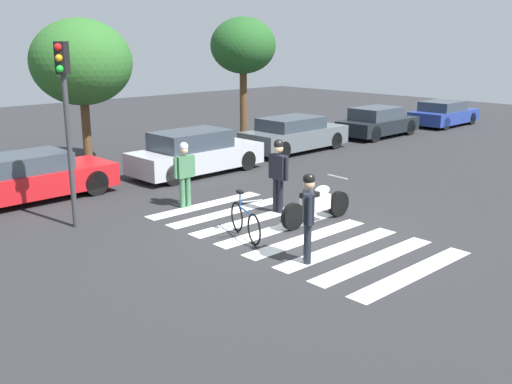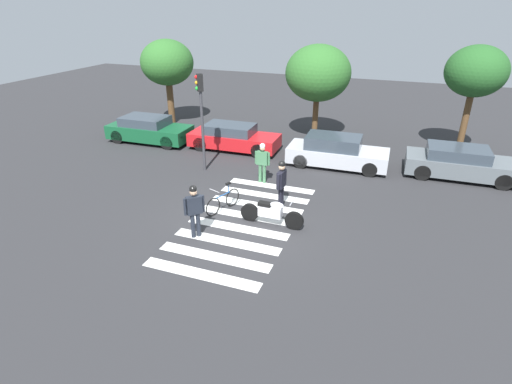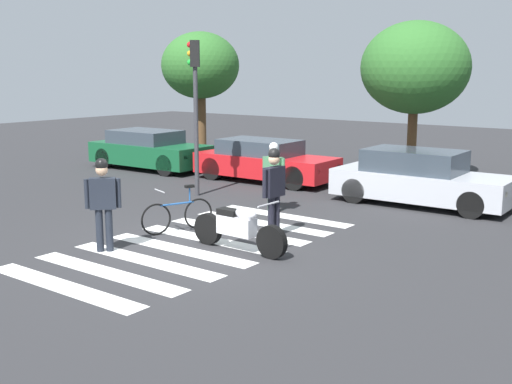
{
  "view_description": "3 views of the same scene",
  "coord_description": "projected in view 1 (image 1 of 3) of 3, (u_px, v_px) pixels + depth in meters",
  "views": [
    {
      "loc": [
        -9.11,
        -8.57,
        4.27
      ],
      "look_at": [
        -0.15,
        1.05,
        0.79
      ],
      "focal_mm": 40.82,
      "sensor_mm": 36.0,
      "label": 1
    },
    {
      "loc": [
        4.65,
        -11.24,
        6.92
      ],
      "look_at": [
        0.21,
        0.74,
        0.84
      ],
      "focal_mm": 28.38,
      "sensor_mm": 36.0,
      "label": 2
    },
    {
      "loc": [
        8.34,
        -9.05,
        3.42
      ],
      "look_at": [
        0.24,
        1.7,
        0.83
      ],
      "focal_mm": 44.52,
      "sensor_mm": 36.0,
      "label": 3
    }
  ],
  "objects": [
    {
      "name": "officer_on_foot",
      "position": [
        278.0,
        170.0,
        14.48
      ],
      "size": [
        0.25,
        0.7,
        1.87
      ],
      "color": "black",
      "rests_on": "ground_plane"
    },
    {
      "name": "car_black_suv",
      "position": [
        378.0,
        122.0,
        25.99
      ],
      "size": [
        4.12,
        1.82,
        1.32
      ],
      "color": "black",
      "rests_on": "ground_plane"
    },
    {
      "name": "car_blue_hatchback",
      "position": [
        444.0,
        114.0,
        29.28
      ],
      "size": [
        4.02,
        1.92,
        1.24
      ],
      "color": "black",
      "rests_on": "ground_plane"
    },
    {
      "name": "car_silver_sedan",
      "position": [
        195.0,
        153.0,
        18.79
      ],
      "size": [
        4.51,
        1.81,
        1.42
      ],
      "color": "black",
      "rests_on": "ground_plane"
    },
    {
      "name": "street_tree_far",
      "position": [
        243.0,
        46.0,
        24.15
      ],
      "size": [
        2.72,
        2.72,
        5.15
      ],
      "color": "brown",
      "rests_on": "ground_plane"
    },
    {
      "name": "crosswalk_stripes",
      "position": [
        292.0,
        233.0,
        13.16
      ],
      "size": [
        3.55,
        6.75,
        0.01
      ],
      "color": "silver",
      "rests_on": "ground_plane"
    },
    {
      "name": "pedestrian_bystander",
      "position": [
        185.0,
        170.0,
        14.98
      ],
      "size": [
        0.65,
        0.23,
        1.72
      ],
      "color": "#3F724C",
      "rests_on": "ground_plane"
    },
    {
      "name": "police_motorcycle",
      "position": [
        316.0,
        204.0,
        13.8
      ],
      "size": [
        2.22,
        0.62,
        1.03
      ],
      "color": "black",
      "rests_on": "ground_plane"
    },
    {
      "name": "ground_plane",
      "position": [
        292.0,
        233.0,
        13.16
      ],
      "size": [
        60.0,
        60.0,
        0.0
      ],
      "primitive_type": "plane",
      "color": "#2B2B2D"
    },
    {
      "name": "street_tree_mid",
      "position": [
        81.0,
        63.0,
        19.48
      ],
      "size": [
        3.38,
        3.38,
        4.94
      ],
      "color": "brown",
      "rests_on": "ground_plane"
    },
    {
      "name": "car_grey_coupe",
      "position": [
        294.0,
        135.0,
        22.57
      ],
      "size": [
        4.53,
        1.88,
        1.35
      ],
      "color": "black",
      "rests_on": "ground_plane"
    },
    {
      "name": "leaning_bicycle",
      "position": [
        245.0,
        221.0,
        12.79
      ],
      "size": [
        0.66,
        1.6,
        1.0
      ],
      "color": "black",
      "rests_on": "ground_plane"
    },
    {
      "name": "officer_by_motorcycle",
      "position": [
        308.0,
        211.0,
        11.2
      ],
      "size": [
        0.5,
        0.51,
        1.81
      ],
      "color": "#1E232D",
      "rests_on": "ground_plane"
    },
    {
      "name": "car_red_convertible",
      "position": [
        28.0,
        178.0,
        15.64
      ],
      "size": [
        4.57,
        1.79,
        1.3
      ],
      "color": "black",
      "rests_on": "ground_plane"
    },
    {
      "name": "traffic_light_pole",
      "position": [
        66.0,
        106.0,
        12.88
      ],
      "size": [
        0.35,
        0.34,
        4.21
      ],
      "color": "#38383D",
      "rests_on": "ground_plane"
    }
  ]
}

